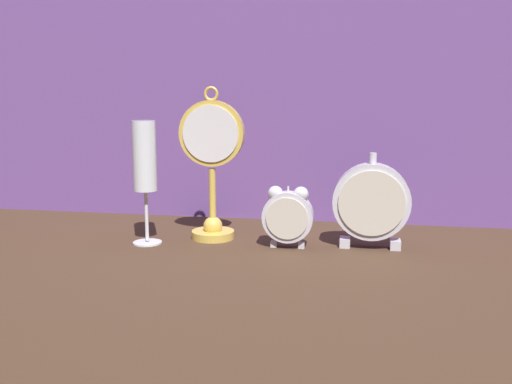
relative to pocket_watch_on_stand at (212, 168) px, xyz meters
The scene contains 6 objects.
ground_plane 0.22m from the pocket_watch_on_stand, 51.71° to the right, with size 4.00×4.00×0.00m, color #422D1E.
fabric_backdrop_drape 0.29m from the pocket_watch_on_stand, 63.83° to the left, with size 1.48×0.01×0.66m, color #6B478E.
pocket_watch_on_stand is the anchor object (origin of this frame).
alarm_clock_twin_bell 0.19m from the pocket_watch_on_stand, 15.45° to the right, with size 0.10×0.03×0.12m.
mantel_clock_silver 0.32m from the pocket_watch_on_stand, ahead, with size 0.15×0.04×0.19m.
champagne_flute 0.13m from the pocket_watch_on_stand, 152.66° to the right, with size 0.06×0.06×0.24m.
Camera 1 is at (0.19, -0.99, 0.30)m, focal length 40.00 mm.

